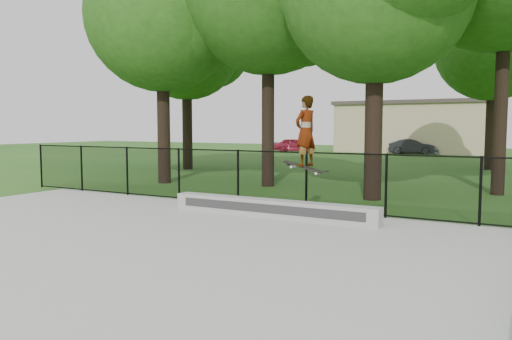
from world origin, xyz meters
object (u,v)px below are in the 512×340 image
at_px(car_b, 412,147).
at_px(car_a, 295,145).
at_px(grind_ledge, 271,208).
at_px(skater_airborne, 306,133).
at_px(car_c, 417,147).

bearing_deg(car_b, car_a, 93.81).
distance_m(grind_ledge, car_b, 30.53).
bearing_deg(car_b, grind_ledge, 177.56).
bearing_deg(skater_airborne, car_b, 97.36).
xyz_separation_m(car_a, car_b, (9.36, 1.99, -0.00)).
xyz_separation_m(car_b, skater_airborne, (3.93, -30.41, 1.44)).
bearing_deg(car_b, skater_airborne, 179.18).
height_order(car_c, skater_airborne, skater_airborne).
xyz_separation_m(grind_ledge, skater_airborne, (0.87, -0.03, 1.77)).
xyz_separation_m(car_a, skater_airborne, (13.28, -28.42, 1.44)).
relative_size(car_b, skater_airborne, 1.86).
height_order(grind_ledge, car_c, car_c).
relative_size(grind_ledge, car_b, 1.59).
height_order(car_b, skater_airborne, skater_airborne).
xyz_separation_m(car_a, car_c, (9.69, 2.33, -0.06)).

